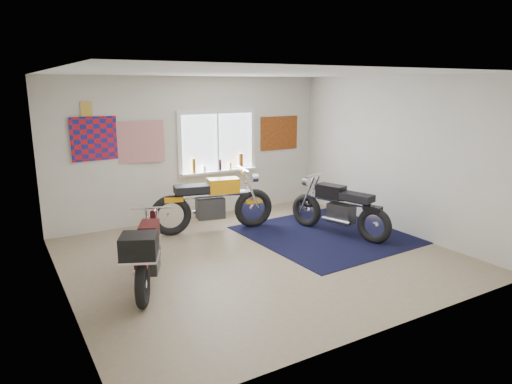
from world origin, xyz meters
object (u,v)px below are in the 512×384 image
black_chrome_bike (339,210)px  maroon_tourer (147,253)px  yellow_triumph (213,204)px  navy_rug (327,234)px

black_chrome_bike → maroon_tourer: 3.56m
maroon_tourer → black_chrome_bike: bearing=-57.8°
yellow_triumph → black_chrome_bike: 2.21m
navy_rug → maroon_tourer: size_ratio=1.48×
black_chrome_bike → maroon_tourer: (-3.53, -0.47, 0.04)m
navy_rug → maroon_tourer: (-3.34, -0.55, 0.48)m
maroon_tourer → navy_rug: bearing=-56.0°
yellow_triumph → black_chrome_bike: yellow_triumph is taller
navy_rug → maroon_tourer: maroon_tourer is taller
navy_rug → yellow_triumph: (-1.61, 1.21, 0.48)m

